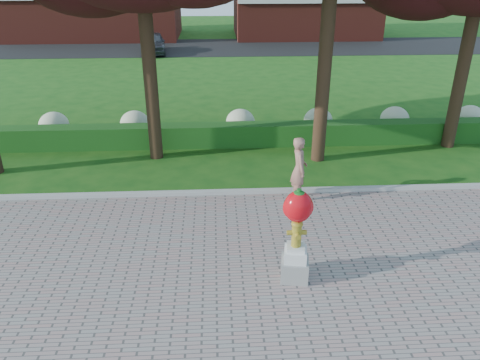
% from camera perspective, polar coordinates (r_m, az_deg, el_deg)
% --- Properties ---
extents(ground, '(100.00, 100.00, 0.00)m').
position_cam_1_polar(ground, '(10.97, -2.93, -9.04)').
color(ground, '#164B12').
rests_on(ground, ground).
extents(curb, '(40.00, 0.18, 0.15)m').
position_cam_1_polar(curb, '(13.52, -3.03, -1.58)').
color(curb, '#ADADA5').
rests_on(curb, ground).
extents(lawn_hedge, '(24.00, 0.70, 0.80)m').
position_cam_1_polar(lawn_hedge, '(17.07, -3.14, 5.49)').
color(lawn_hedge, '#1A4D16').
rests_on(lawn_hedge, ground).
extents(hydrangea_row, '(20.10, 1.10, 0.99)m').
position_cam_1_polar(hydrangea_row, '(17.97, -1.33, 7.06)').
color(hydrangea_row, '#BDC798').
rests_on(hydrangea_row, ground).
extents(street, '(50.00, 8.00, 0.02)m').
position_cam_1_polar(street, '(37.56, -3.27, 15.86)').
color(street, black).
rests_on(street, ground).
extents(hydrant_sculpture, '(0.66, 0.66, 2.11)m').
position_cam_1_polar(hydrant_sculpture, '(9.62, 6.92, -6.41)').
color(hydrant_sculpture, gray).
rests_on(hydrant_sculpture, walkway).
extents(woman, '(0.45, 0.68, 1.84)m').
position_cam_1_polar(woman, '(12.97, 7.21, 1.36)').
color(woman, '#9E6B5A').
rests_on(woman, walkway).
extents(parked_car, '(2.13, 4.35, 1.43)m').
position_cam_1_polar(parked_car, '(35.47, -10.57, 16.12)').
color(parked_car, '#3B3C42').
rests_on(parked_car, street).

